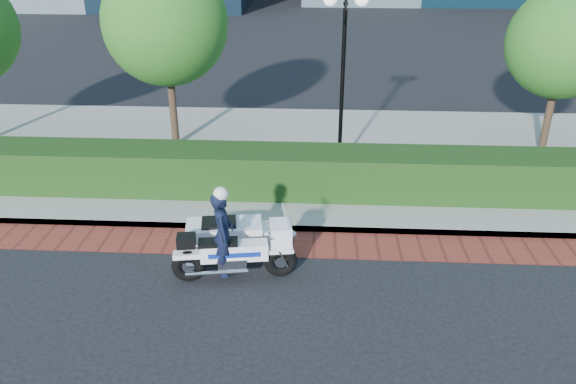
# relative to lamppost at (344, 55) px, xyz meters

# --- Properties ---
(ground) EXTENTS (120.00, 120.00, 0.00)m
(ground) POSITION_rel_lamppost_xyz_m (-1.00, -5.20, -2.96)
(ground) COLOR black
(ground) RESTS_ON ground
(brick_strip) EXTENTS (60.00, 1.00, 0.01)m
(brick_strip) POSITION_rel_lamppost_xyz_m (-1.00, -3.70, -2.95)
(brick_strip) COLOR maroon
(brick_strip) RESTS_ON ground
(sidewalk) EXTENTS (60.00, 8.00, 0.15)m
(sidewalk) POSITION_rel_lamppost_xyz_m (-1.00, 0.80, -2.88)
(sidewalk) COLOR gray
(sidewalk) RESTS_ON ground
(hedge_main) EXTENTS (18.00, 1.20, 1.00)m
(hedge_main) POSITION_rel_lamppost_xyz_m (-1.00, -1.60, -2.31)
(hedge_main) COLOR black
(hedge_main) RESTS_ON sidewalk
(lamppost) EXTENTS (1.02, 0.70, 4.21)m
(lamppost) POSITION_rel_lamppost_xyz_m (0.00, 0.00, 0.00)
(lamppost) COLOR black
(lamppost) RESTS_ON sidewalk
(tree_b) EXTENTS (3.20, 3.20, 4.89)m
(tree_b) POSITION_rel_lamppost_xyz_m (-4.50, 1.30, 0.48)
(tree_b) COLOR #332319
(tree_b) RESTS_ON sidewalk
(tree_c) EXTENTS (2.80, 2.80, 4.30)m
(tree_c) POSITION_rel_lamppost_xyz_m (5.50, 1.30, 0.09)
(tree_c) COLOR #332319
(tree_c) RESTS_ON sidewalk
(police_motorcycle) EXTENTS (2.22, 1.59, 1.80)m
(police_motorcycle) POSITION_rel_lamppost_xyz_m (-2.10, -4.62, -2.34)
(police_motorcycle) COLOR black
(police_motorcycle) RESTS_ON ground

